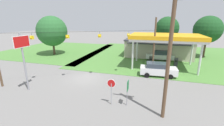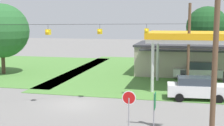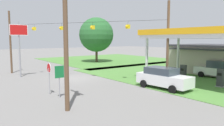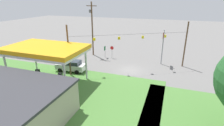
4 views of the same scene
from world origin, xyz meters
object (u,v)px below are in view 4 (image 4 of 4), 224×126
(utility_pole_main, at_px, (92,26))
(gas_station_canopy, at_px, (46,50))
(route_sign, at_px, (105,49))
(gas_station_store, at_px, (0,102))
(car_at_pumps_rear, at_px, (27,90))
(fuel_pump_near, at_px, (61,79))
(stop_sign_overhead, at_px, (163,40))
(car_at_pumps_front, at_px, (71,66))
(fuel_pump_far, at_px, (38,75))
(stop_sign_roadside, at_px, (112,49))

(utility_pole_main, bearing_deg, gas_station_canopy, 88.41)
(route_sign, xyz_separation_m, utility_pole_main, (3.09, -0.86, 4.33))
(gas_station_store, relative_size, car_at_pumps_rear, 2.54)
(fuel_pump_near, relative_size, stop_sign_overhead, 0.27)
(car_at_pumps_front, relative_size, route_sign, 2.08)
(utility_pole_main, bearing_deg, fuel_pump_far, 80.45)
(fuel_pump_far, height_order, car_at_pumps_front, car_at_pumps_front)
(gas_station_store, xyz_separation_m, car_at_pumps_rear, (0.52, -3.83, -0.83))
(car_at_pumps_rear, bearing_deg, fuel_pump_far, 114.00)
(gas_station_canopy, height_order, fuel_pump_near, gas_station_canopy)
(car_at_pumps_front, xyz_separation_m, stop_sign_overhead, (-13.75, -8.47, 3.48))
(gas_station_store, distance_m, stop_sign_overhead, 25.51)
(stop_sign_overhead, xyz_separation_m, route_sign, (11.11, -0.07, -2.74))
(fuel_pump_near, height_order, car_at_pumps_front, car_at_pumps_front)
(fuel_pump_near, relative_size, utility_pole_main, 0.15)
(stop_sign_roadside, bearing_deg, route_sign, -170.59)
(car_at_pumps_rear, bearing_deg, fuel_pump_near, 67.44)
(fuel_pump_near, relative_size, fuel_pump_far, 1.00)
(stop_sign_roadside, relative_size, route_sign, 1.04)
(gas_station_canopy, xyz_separation_m, route_sign, (-3.48, -13.07, -3.11))
(car_at_pumps_rear, bearing_deg, stop_sign_overhead, 47.85)
(gas_station_store, distance_m, utility_pole_main, 22.67)
(fuel_pump_far, height_order, utility_pole_main, utility_pole_main)
(gas_station_canopy, xyz_separation_m, utility_pole_main, (-0.39, -13.92, 1.22))
(gas_station_canopy, height_order, gas_station_store, gas_station_canopy)
(car_at_pumps_front, distance_m, stop_sign_roadside, 9.72)
(gas_station_canopy, bearing_deg, fuel_pump_near, -179.96)
(route_sign, bearing_deg, gas_station_store, 83.06)
(fuel_pump_near, height_order, fuel_pump_far, same)
(route_sign, relative_size, utility_pole_main, 0.22)
(fuel_pump_near, relative_size, car_at_pumps_rear, 0.32)
(fuel_pump_near, distance_m, car_at_pumps_front, 4.66)
(car_at_pumps_front, relative_size, utility_pole_main, 0.46)
(car_at_pumps_rear, relative_size, stop_sign_overhead, 0.84)
(fuel_pump_far, distance_m, car_at_pumps_rear, 5.08)
(fuel_pump_near, bearing_deg, gas_station_canopy, 0.04)
(gas_station_canopy, height_order, route_sign, gas_station_canopy)
(stop_sign_roadside, distance_m, utility_pole_main, 6.22)
(fuel_pump_far, height_order, stop_sign_overhead, stop_sign_overhead)
(fuel_pump_far, relative_size, route_sign, 0.70)
(gas_station_canopy, distance_m, fuel_pump_far, 4.47)
(gas_station_store, xyz_separation_m, car_at_pumps_front, (0.03, -12.87, -0.87))
(fuel_pump_near, bearing_deg, fuel_pump_far, 0.00)
(fuel_pump_far, height_order, route_sign, route_sign)
(fuel_pump_near, relative_size, stop_sign_roadside, 0.67)
(stop_sign_roadside, bearing_deg, car_at_pumps_front, -114.88)
(utility_pole_main, bearing_deg, stop_sign_roadside, 172.23)
(gas_station_canopy, relative_size, car_at_pumps_front, 2.14)
(fuel_pump_far, relative_size, car_at_pumps_front, 0.34)
(fuel_pump_far, relative_size, utility_pole_main, 0.15)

